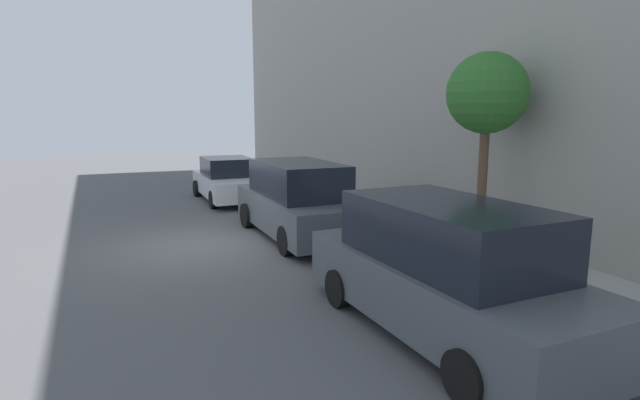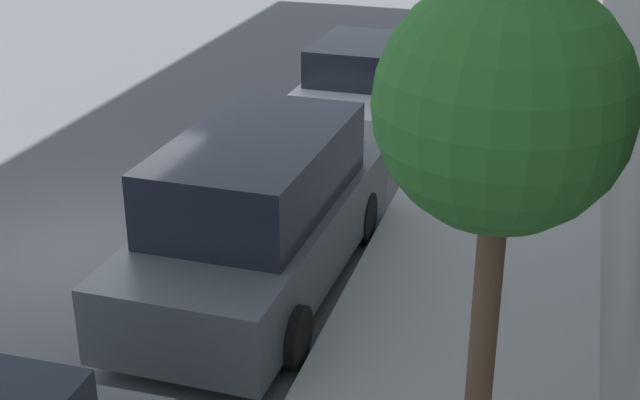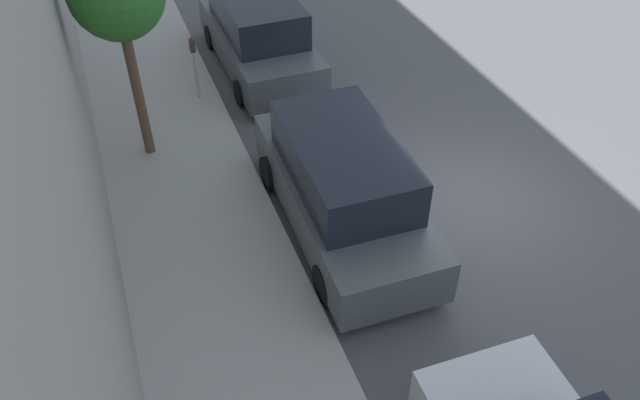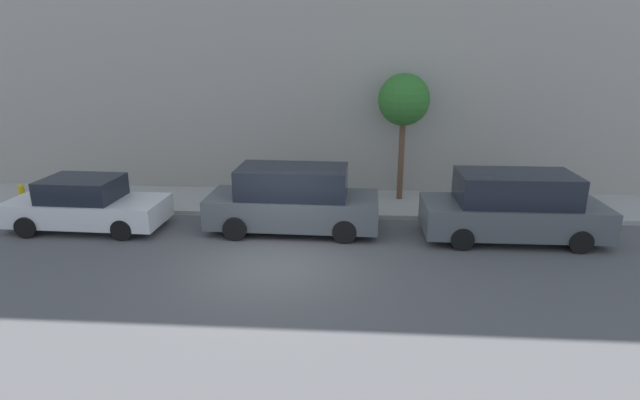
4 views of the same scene
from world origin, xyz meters
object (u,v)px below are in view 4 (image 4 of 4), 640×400
street_tree (404,101)px  parked_minivan_second (293,200)px  parked_sedan_third (87,205)px  parked_minivan_nearest (513,207)px  fire_hydrant (22,194)px  parking_meter_near (462,185)px

street_tree → parked_minivan_second: bearing=131.3°
parked_minivan_second → parked_sedan_third: bearing=92.5°
parked_minivan_nearest → fire_hydrant: 15.47m
parked_sedan_third → fire_hydrant: bearing=61.9°
parking_meter_near → fire_hydrant: bearing=90.4°
parked_sedan_third → street_tree: street_tree is taller
parked_minivan_nearest → parked_sedan_third: (0.02, 12.24, -0.20)m
street_tree → fire_hydrant: 12.98m
parked_sedan_third → parking_meter_near: parking_meter_near is taller
parked_minivan_second → parked_sedan_third: (-0.26, 6.08, -0.20)m
parked_minivan_second → street_tree: street_tree is taller
street_tree → parking_meter_near: bearing=-128.5°
fire_hydrant → parked_minivan_nearest: bearing=-96.3°
fire_hydrant → parked_minivan_second: bearing=-98.7°
parked_minivan_second → street_tree: 5.12m
parked_sedan_third → fire_hydrant: size_ratio=6.60×
parking_meter_near → fire_hydrant: 14.33m
fire_hydrant → street_tree: bearing=-83.1°
parked_minivan_second → parking_meter_near: size_ratio=3.37×
parked_sedan_third → fire_hydrant: (1.67, 3.14, -0.23)m
parked_minivan_nearest → street_tree: 4.98m
parked_minivan_nearest → parked_sedan_third: size_ratio=1.08×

